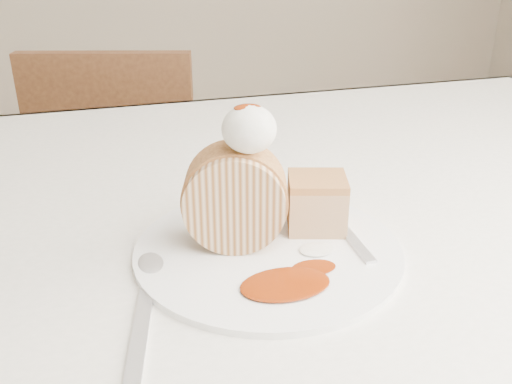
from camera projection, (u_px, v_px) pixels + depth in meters
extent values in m
cube|color=silver|center=(275.00, 208.00, 0.73)|extent=(1.40, 0.90, 0.04)
cube|color=silver|center=(208.00, 166.00, 1.17)|extent=(1.40, 0.01, 0.28)
cylinder|color=brown|center=(472.00, 249.00, 1.37)|extent=(0.06, 0.06, 0.71)
cube|color=brown|center=(134.00, 194.00, 1.56)|extent=(0.47, 0.47, 0.04)
cube|color=brown|center=(111.00, 140.00, 1.31)|extent=(0.38, 0.14, 0.40)
cylinder|color=brown|center=(201.00, 230.00, 1.80)|extent=(0.03, 0.03, 0.37)
cylinder|color=brown|center=(97.00, 231.00, 1.79)|extent=(0.03, 0.03, 0.37)
cylinder|color=brown|center=(192.00, 290.00, 1.50)|extent=(0.03, 0.03, 0.37)
cylinder|color=brown|center=(67.00, 291.00, 1.50)|extent=(0.03, 0.03, 0.37)
cylinder|color=white|center=(268.00, 250.00, 0.59)|extent=(0.34, 0.34, 0.01)
cylinder|color=#CBB08D|center=(235.00, 198.00, 0.57)|extent=(0.11, 0.08, 0.10)
cube|color=#C08748|center=(317.00, 206.00, 0.62)|extent=(0.07, 0.07, 0.05)
ellipsoid|color=white|center=(249.00, 129.00, 0.54)|extent=(0.05, 0.05, 0.05)
ellipsoid|color=maroon|center=(247.00, 102.00, 0.53)|extent=(0.03, 0.02, 0.01)
cube|color=silver|center=(348.00, 234.00, 0.61)|extent=(0.03, 0.16, 0.00)
cube|color=silver|center=(141.00, 328.00, 0.48)|extent=(0.06, 0.18, 0.00)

